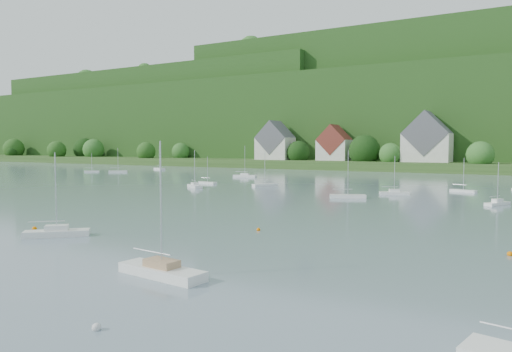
{
  "coord_description": "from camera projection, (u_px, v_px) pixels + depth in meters",
  "views": [
    {
      "loc": [
        39.29,
        8.39,
        8.81
      ],
      "look_at": [
        0.73,
        75.0,
        4.0
      ],
      "focal_mm": 34.34,
      "sensor_mm": 36.0,
      "label": 1
    }
  ],
  "objects": [
    {
      "name": "far_shore_strip",
      "position": [
        419.0,
        165.0,
        185.61
      ],
      "size": [
        600.0,
        60.0,
        3.0
      ],
      "primitive_type": "cube",
      "color": "#2A491B",
      "rests_on": "ground"
    },
    {
      "name": "mooring_buoy_0",
      "position": [
        34.0,
        230.0,
        51.1
      ],
      "size": [
        0.48,
        0.48,
        0.48
      ],
      "primitive_type": "sphere",
      "color": "#FD7700",
      "rests_on": "ground"
    },
    {
      "name": "village_building_0",
      "position": [
        275.0,
        144.0,
        201.38
      ],
      "size": [
        14.0,
        10.4,
        16.0
      ],
      "color": "beige",
      "rests_on": "far_shore_strip"
    },
    {
      "name": "far_sailboat_cluster",
      "position": [
        410.0,
        185.0,
        105.22
      ],
      "size": [
        194.54,
        62.58,
        8.71
      ],
      "color": "white",
      "rests_on": "ground"
    },
    {
      "name": "mooring_buoy_3",
      "position": [
        258.0,
        231.0,
        50.69
      ],
      "size": [
        0.39,
        0.39,
        0.39
      ],
      "primitive_type": "sphere",
      "color": "#FD7700",
      "rests_on": "ground"
    },
    {
      "name": "near_sailboat_2",
      "position": [
        162.0,
        270.0,
        32.84
      ],
      "size": [
        6.93,
        2.67,
        9.12
      ],
      "rotation": [
        0.0,
        0.0,
        -0.12
      ],
      "color": "white",
      "rests_on": "ground"
    },
    {
      "name": "near_sailboat_3",
      "position": [
        57.0,
        232.0,
        47.41
      ],
      "size": [
        5.54,
        5.37,
        8.15
      ],
      "rotation": [
        0.0,
        0.0,
        0.76
      ],
      "color": "white",
      "rests_on": "ground"
    },
    {
      "name": "village_building_1",
      "position": [
        334.0,
        146.0,
        190.66
      ],
      "size": [
        12.0,
        9.36,
        14.0
      ],
      "color": "beige",
      "rests_on": "far_shore_strip"
    },
    {
      "name": "mooring_buoy_1",
      "position": [
        96.0,
        330.0,
        23.36
      ],
      "size": [
        0.45,
        0.45,
        0.45
      ],
      "primitive_type": "sphere",
      "color": "silver",
      "rests_on": "ground"
    },
    {
      "name": "mooring_buoy_2",
      "position": [
        510.0,
        256.0,
        39.17
      ],
      "size": [
        0.44,
        0.44,
        0.44
      ],
      "primitive_type": "sphere",
      "color": "#FD7700",
      "rests_on": "ground"
    },
    {
      "name": "forested_ridge",
      "position": [
        450.0,
        117.0,
        243.3
      ],
      "size": [
        620.0,
        181.22,
        69.89
      ],
      "color": "#1A4516",
      "rests_on": "ground"
    },
    {
      "name": "village_building_2",
      "position": [
        427.0,
        141.0,
        172.2
      ],
      "size": [
        16.0,
        11.44,
        18.0
      ],
      "color": "beige",
      "rests_on": "far_shore_strip"
    }
  ]
}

